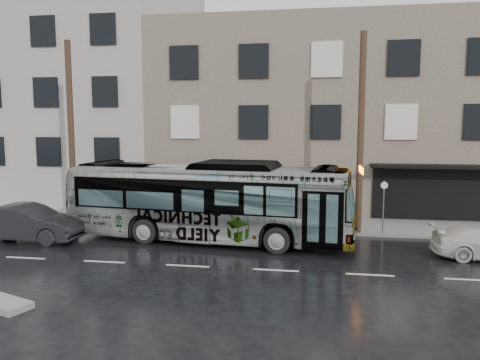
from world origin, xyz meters
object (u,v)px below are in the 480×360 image
object	(u,v)px
sign_post	(383,207)
utility_pole_front	(361,134)
utility_pole_rear	(71,133)
bus	(209,201)
dark_sedan	(27,223)

from	to	relation	value
sign_post	utility_pole_front	bearing A→B (deg)	180.00
utility_pole_rear	bus	bearing A→B (deg)	-15.20
utility_pole_rear	dark_sedan	distance (m)	5.13
sign_post	bus	distance (m)	7.94
utility_pole_front	utility_pole_rear	xyz separation A→B (m)	(-14.00, 0.00, 0.00)
utility_pole_front	bus	bearing A→B (deg)	-162.94
utility_pole_front	dark_sedan	bearing A→B (deg)	-166.83
utility_pole_front	dark_sedan	world-z (taller)	utility_pole_front
utility_pole_rear	dark_sedan	bearing A→B (deg)	-96.71
utility_pole_rear	bus	xyz separation A→B (m)	(7.43, -2.02, -2.90)
utility_pole_front	dark_sedan	xyz separation A→B (m)	(-14.40, -3.37, -3.85)
utility_pole_front	bus	world-z (taller)	utility_pole_front
bus	dark_sedan	world-z (taller)	bus
dark_sedan	utility_pole_front	bearing A→B (deg)	-76.27
bus	utility_pole_rear	bearing A→B (deg)	81.52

